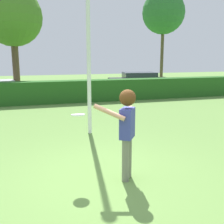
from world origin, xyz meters
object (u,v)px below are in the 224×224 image
at_px(lamppost, 88,25).
at_px(parked_car_black, 139,80).
at_px(person, 127,124).
at_px(birch_tree, 12,17).
at_px(maple_tree, 163,13).
at_px(frisbee, 78,115).

bearing_deg(lamppost, parked_car_black, 59.63).
bearing_deg(person, birch_tree, 99.94).
height_order(parked_car_black, maple_tree, maple_tree).
bearing_deg(lamppost, maple_tree, 55.41).
distance_m(frisbee, parked_car_black, 14.17).
bearing_deg(parked_car_black, maple_tree, 46.30).
bearing_deg(frisbee, person, -23.13).
height_order(person, birch_tree, birch_tree).
bearing_deg(lamppost, person, -90.20).
xyz_separation_m(person, frisbee, (-0.86, 0.37, 0.16)).
relative_size(frisbee, lamppost, 0.05).
xyz_separation_m(lamppost, birch_tree, (-2.49, 10.72, 1.46)).
relative_size(person, birch_tree, 0.27).
height_order(frisbee, parked_car_black, frisbee).
xyz_separation_m(lamppost, parked_car_black, (5.60, 9.56, -2.57)).
bearing_deg(person, maple_tree, 61.21).
relative_size(person, lamppost, 0.30).
height_order(person, lamppost, lamppost).
distance_m(frisbee, birch_tree, 14.27).
height_order(parked_car_black, birch_tree, birch_tree).
relative_size(birch_tree, maple_tree, 0.87).
distance_m(person, lamppost, 4.02).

